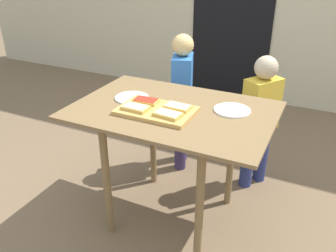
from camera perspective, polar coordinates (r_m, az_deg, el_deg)
The scene contains 12 objects.
ground_plane at distance 2.41m, azimuth 0.68°, elevation -14.22°, with size 16.00×16.00×0.00m, color brown.
house_door at distance 4.08m, azimuth 10.42°, elevation 18.17°, with size 0.90×0.02×2.00m, color black.
dining_table at distance 2.04m, azimuth 0.78°, elevation -0.03°, with size 1.13×0.77×0.77m.
cutting_board at distance 1.94m, azimuth -1.90°, elevation 2.50°, with size 0.42×0.27×0.02m, color tan.
pizza_slice_near_left at distance 1.94m, azimuth -5.28°, elevation 2.99°, with size 0.15×0.10×0.02m.
pizza_slice_far_left at distance 2.02m, azimuth -3.63°, elevation 4.11°, with size 0.15×0.10×0.02m.
pizza_slice_near_right at distance 1.85m, azimuth -0.02°, elevation 1.93°, with size 0.15×0.10×0.02m.
pizza_slice_far_right at distance 1.94m, azimuth 1.56°, elevation 3.12°, with size 0.15×0.10×0.02m.
plate_white_left at distance 2.14m, azimuth -5.90°, elevation 4.58°, with size 0.20×0.20×0.01m, color white.
plate_white_right at distance 1.99m, azimuth 10.37°, elevation 2.55°, with size 0.20×0.20×0.01m, color white.
child_left at distance 2.65m, azimuth 2.28°, elevation 4.96°, with size 0.21×0.27×1.06m.
child_right at distance 2.51m, azimuth 14.68°, elevation 1.54°, with size 0.25×0.28×0.97m.
Camera 1 is at (0.76, -1.65, 1.58)m, focal length 37.57 mm.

